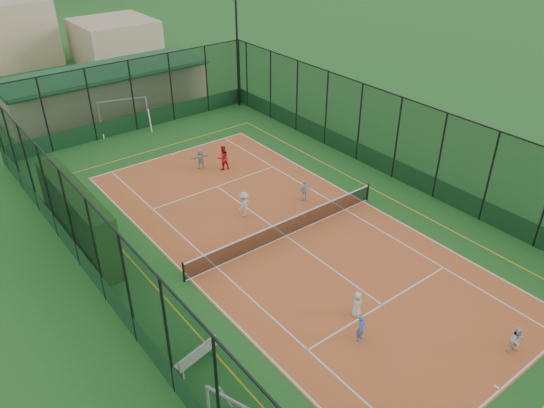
# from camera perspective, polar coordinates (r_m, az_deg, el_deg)

# --- Properties ---
(ground) EXTENTS (300.00, 300.00, 0.00)m
(ground) POSITION_cam_1_polar(r_m,az_deg,el_deg) (26.54, 1.52, -3.47)
(ground) COLOR #205D21
(ground) RESTS_ON ground
(court_slab) EXTENTS (11.17, 23.97, 0.01)m
(court_slab) POSITION_cam_1_polar(r_m,az_deg,el_deg) (26.54, 1.52, -3.46)
(court_slab) COLOR #CA5B2D
(court_slab) RESTS_ON ground
(tennis_net) EXTENTS (11.67, 0.12, 1.06)m
(tennis_net) POSITION_cam_1_polar(r_m,az_deg,el_deg) (26.24, 1.54, -2.52)
(tennis_net) COLOR black
(tennis_net) RESTS_ON ground
(perimeter_fence) EXTENTS (18.12, 34.12, 5.00)m
(perimeter_fence) POSITION_cam_1_polar(r_m,az_deg,el_deg) (25.21, 1.60, 1.21)
(perimeter_fence) COLOR black
(perimeter_fence) RESTS_ON ground
(floodlight_ne) EXTENTS (0.60, 0.26, 8.25)m
(floodlight_ne) POSITION_cam_1_polar(r_m,az_deg,el_deg) (41.78, -3.74, 15.88)
(floodlight_ne) COLOR black
(floodlight_ne) RESTS_ON ground
(clubhouse) EXTENTS (15.20, 7.20, 3.15)m
(clubhouse) POSITION_cam_1_polar(r_m,az_deg,el_deg) (43.42, -17.41, 11.62)
(clubhouse) COLOR tan
(clubhouse) RESTS_ON ground
(hedge_left) EXTENTS (1.10, 7.36, 3.22)m
(hedge_left) POSITION_cam_1_polar(r_m,az_deg,el_deg) (26.58, -20.12, -1.41)
(hedge_left) COLOR black
(hedge_left) RESTS_ON ground
(white_bench) EXTENTS (1.82, 0.84, 0.99)m
(white_bench) POSITION_cam_1_polar(r_m,az_deg,el_deg) (20.11, -8.24, -15.75)
(white_bench) COLOR white
(white_bench) RESTS_ON ground
(futsal_goal_far) EXTENTS (3.56, 1.94, 2.21)m
(futsal_goal_far) POSITION_cam_1_polar(r_m,az_deg,el_deg) (39.43, -15.65, 9.22)
(futsal_goal_far) COLOR white
(futsal_goal_far) RESTS_ON ground
(child_near_left) EXTENTS (0.67, 0.63, 1.16)m
(child_near_left) POSITION_cam_1_polar(r_m,az_deg,el_deg) (21.97, 9.14, -10.58)
(child_near_left) COLOR white
(child_near_left) RESTS_ON court_slab
(child_near_mid) EXTENTS (0.51, 0.42, 1.19)m
(child_near_mid) POSITION_cam_1_polar(r_m,az_deg,el_deg) (20.97, 9.55, -13.02)
(child_near_mid) COLOR #4871CD
(child_near_mid) RESTS_ON court_slab
(child_near_right) EXTENTS (0.70, 0.64, 1.17)m
(child_near_right) POSITION_cam_1_polar(r_m,az_deg,el_deg) (22.21, 24.87, -13.14)
(child_near_right) COLOR silver
(child_near_right) RESTS_ON court_slab
(child_far_left) EXTENTS (1.03, 0.82, 1.40)m
(child_far_left) POSITION_cam_1_polar(r_m,az_deg,el_deg) (27.80, -3.03, -0.02)
(child_far_left) COLOR silver
(child_far_left) RESTS_ON court_slab
(child_far_right) EXTENTS (0.76, 0.40, 1.24)m
(child_far_right) POSITION_cam_1_polar(r_m,az_deg,el_deg) (29.22, 3.52, 1.46)
(child_far_right) COLOR silver
(child_far_right) RESTS_ON court_slab
(child_far_back) EXTENTS (1.26, 0.64, 1.29)m
(child_far_back) POSITION_cam_1_polar(r_m,az_deg,el_deg) (32.94, -7.70, 4.89)
(child_far_back) COLOR silver
(child_far_back) RESTS_ON court_slab
(coach) EXTENTS (0.78, 0.63, 1.55)m
(coach) POSITION_cam_1_polar(r_m,az_deg,el_deg) (32.58, -5.31, 4.99)
(coach) COLOR red
(coach) RESTS_ON court_slab
(tennis_balls) EXTENTS (1.20, 1.52, 0.07)m
(tennis_balls) POSITION_cam_1_polar(r_m,az_deg,el_deg) (27.93, 1.33, -1.43)
(tennis_balls) COLOR #CCE033
(tennis_balls) RESTS_ON court_slab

